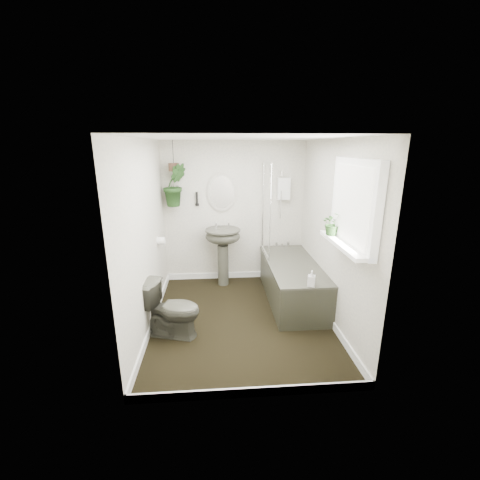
{
  "coord_description": "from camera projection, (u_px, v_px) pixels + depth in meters",
  "views": [
    {
      "loc": [
        -0.31,
        -3.79,
        2.22
      ],
      "look_at": [
        0.0,
        0.15,
        1.05
      ],
      "focal_mm": 24.0,
      "sensor_mm": 36.0,
      "label": 1
    }
  ],
  "objects": [
    {
      "name": "shower_box",
      "position": [
        284.0,
        189.0,
        5.18
      ],
      "size": [
        0.2,
        0.1,
        0.35
      ],
      "primitive_type": "cube",
      "color": "white",
      "rests_on": "wall_back"
    },
    {
      "name": "toilet",
      "position": [
        172.0,
        309.0,
        3.83
      ],
      "size": [
        0.75,
        0.55,
        0.69
      ],
      "primitive_type": "imported",
      "rotation": [
        0.0,
        0.0,
        1.3
      ],
      "color": "#3A3A31",
      "rests_on": "floor"
    },
    {
      "name": "window_blinds",
      "position": [
        350.0,
        204.0,
        3.22
      ],
      "size": [
        0.01,
        0.86,
        0.76
      ],
      "primitive_type": "cube",
      "color": "white",
      "rests_on": "wall_right"
    },
    {
      "name": "hanging_plant",
      "position": [
        175.0,
        185.0,
        4.94
      ],
      "size": [
        0.44,
        0.39,
        0.66
      ],
      "primitive_type": "imported",
      "rotation": [
        0.0,
        0.0,
        0.32
      ],
      "color": "black",
      "rests_on": "ceiling"
    },
    {
      "name": "sill_plant",
      "position": [
        333.0,
        223.0,
        3.58
      ],
      "size": [
        0.25,
        0.22,
        0.27
      ],
      "primitive_type": "imported",
      "rotation": [
        0.0,
        0.0,
        -0.04
      ],
      "color": "black",
      "rests_on": "window_sill"
    },
    {
      "name": "bathtub",
      "position": [
        292.0,
        281.0,
        4.73
      ],
      "size": [
        0.72,
        1.72,
        0.58
      ],
      "primitive_type": null,
      "color": "#3A3A31",
      "rests_on": "floor"
    },
    {
      "name": "window_sill",
      "position": [
        344.0,
        244.0,
        3.34
      ],
      "size": [
        0.18,
        1.0,
        0.04
      ],
      "primitive_type": "cube",
      "color": "white",
      "rests_on": "wall_right"
    },
    {
      "name": "pedestal_sink",
      "position": [
        223.0,
        257.0,
        5.21
      ],
      "size": [
        0.63,
        0.56,
        0.95
      ],
      "primitive_type": null,
      "rotation": [
        0.0,
        0.0,
        -0.16
      ],
      "color": "#3A3A31",
      "rests_on": "floor"
    },
    {
      "name": "toilet_roll_holder",
      "position": [
        161.0,
        241.0,
        4.61
      ],
      "size": [
        0.11,
        0.11,
        0.11
      ],
      "primitive_type": "cylinder",
      "rotation": [
        0.0,
        1.57,
        0.0
      ],
      "color": "white",
      "rests_on": "wall_left"
    },
    {
      "name": "skirting",
      "position": [
        241.0,
        315.0,
        4.26
      ],
      "size": [
        2.3,
        2.8,
        0.1
      ],
      "primitive_type": "cube",
      "color": "white",
      "rests_on": "floor"
    },
    {
      "name": "ceiling",
      "position": [
        241.0,
        137.0,
        3.62
      ],
      "size": [
        2.3,
        2.8,
        0.02
      ],
      "primitive_type": "cube",
      "color": "white",
      "rests_on": "ground"
    },
    {
      "name": "oval_mirror",
      "position": [
        222.0,
        192.0,
        5.15
      ],
      "size": [
        0.46,
        0.03,
        0.62
      ],
      "primitive_type": "ellipsoid",
      "color": "#B5B1A2",
      "rests_on": "wall_back"
    },
    {
      "name": "window_recess",
      "position": [
        354.0,
        204.0,
        3.22
      ],
      "size": [
        0.08,
        1.0,
        0.9
      ],
      "primitive_type": "cube",
      "color": "white",
      "rests_on": "wall_right"
    },
    {
      "name": "bath_screen",
      "position": [
        266.0,
        209.0,
        4.9
      ],
      "size": [
        0.04,
        0.72,
        1.4
      ],
      "primitive_type": null,
      "color": "silver",
      "rests_on": "bathtub"
    },
    {
      "name": "hanging_pot",
      "position": [
        174.0,
        167.0,
        4.87
      ],
      "size": [
        0.16,
        0.16,
        0.12
      ],
      "primitive_type": "cylinder",
      "color": "#4E3426",
      "rests_on": "ceiling"
    },
    {
      "name": "soap_bottle",
      "position": [
        312.0,
        278.0,
        3.87
      ],
      "size": [
        0.11,
        0.11,
        0.2
      ],
      "primitive_type": "imported",
      "rotation": [
        0.0,
        0.0,
        -0.35
      ],
      "color": "black",
      "rests_on": "bathtub"
    },
    {
      "name": "wall_right",
      "position": [
        333.0,
        234.0,
        4.04
      ],
      "size": [
        0.02,
        2.8,
        2.3
      ],
      "primitive_type": "cube",
      "color": "beige",
      "rests_on": "ground"
    },
    {
      "name": "wall_front",
      "position": [
        255.0,
        282.0,
        2.6
      ],
      "size": [
        2.3,
        0.02,
        2.3
      ],
      "primitive_type": "cube",
      "color": "beige",
      "rests_on": "ground"
    },
    {
      "name": "floor",
      "position": [
        241.0,
        319.0,
        4.28
      ],
      "size": [
        2.3,
        2.8,
        0.02
      ],
      "primitive_type": "cube",
      "color": "black",
      "rests_on": "ground"
    },
    {
      "name": "wall_back",
      "position": [
        234.0,
        213.0,
        5.3
      ],
      "size": [
        2.3,
        0.02,
        2.3
      ],
      "primitive_type": "cube",
      "color": "beige",
      "rests_on": "ground"
    },
    {
      "name": "wall_left",
      "position": [
        145.0,
        238.0,
        3.87
      ],
      "size": [
        0.02,
        2.8,
        2.3
      ],
      "primitive_type": "cube",
      "color": "beige",
      "rests_on": "ground"
    },
    {
      "name": "wall_sconce",
      "position": [
        197.0,
        199.0,
        5.14
      ],
      "size": [
        0.04,
        0.04,
        0.22
      ],
      "primitive_type": "cylinder",
      "color": "black",
      "rests_on": "wall_back"
    }
  ]
}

